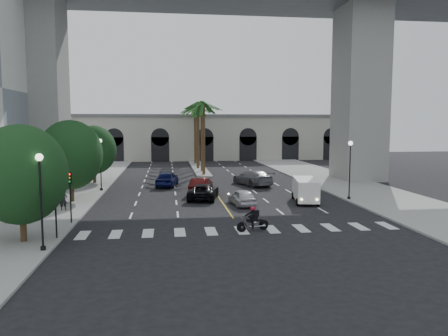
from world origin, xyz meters
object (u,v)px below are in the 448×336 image
car_a (242,197)px  pedestrian_b (18,202)px  lamp_post_left_near (41,194)px  traffic_signal_near (55,199)px  car_d (252,178)px  car_e (167,179)px  cargo_van (305,189)px  car_b (201,186)px  car_c (203,191)px  traffic_signal_far (70,189)px  motorcycle_rider (254,220)px  pedestrian_a (63,200)px  lamp_post_left_far (101,160)px  lamp_post_right (350,165)px

car_a → pedestrian_b: 17.56m
lamp_post_left_near → car_a: bearing=43.0°
lamp_post_left_near → traffic_signal_near: lamp_post_left_near is taller
lamp_post_left_near → car_d: lamp_post_left_near is taller
car_e → cargo_van: (12.02, -11.31, 0.30)m
traffic_signal_near → car_b: (9.80, 15.73, -1.70)m
car_c → car_e: 9.20m
traffic_signal_near → traffic_signal_far: (0.00, 4.00, 0.00)m
car_e → cargo_van: bearing=146.3°
motorcycle_rider → pedestrian_b: 18.23m
lamp_post_left_near → car_c: bearing=57.2°
car_e → cargo_van: size_ratio=0.98×
car_d → pedestrian_a: (-17.49, -12.52, 0.10)m
car_e → pedestrian_b: pedestrian_b is taller
pedestrian_a → pedestrian_b: (-3.17, -0.58, 0.01)m
lamp_post_left_near → pedestrian_a: 11.36m
car_a → car_b: 6.91m
lamp_post_left_far → car_e: lamp_post_left_far is taller
traffic_signal_far → pedestrian_a: (-1.53, 4.54, -1.55)m
traffic_signal_far → pedestrian_b: (-4.69, 3.96, -1.55)m
car_a → pedestrian_b: bearing=-2.0°
traffic_signal_far → car_c: size_ratio=0.70×
traffic_signal_far → motorcycle_rider: 12.60m
lamp_post_right → car_a: lamp_post_right is taller
lamp_post_left_far → cargo_van: bearing=-24.1°
car_d → traffic_signal_near: bearing=33.5°
lamp_post_right → car_e: 19.70m
traffic_signal_near → pedestrian_a: (-1.53, 8.54, -1.55)m
traffic_signal_near → car_a: 16.05m
traffic_signal_far → car_b: (9.80, 11.73, -1.70)m
lamp_post_left_far → traffic_signal_near: 18.51m
lamp_post_left_far → motorcycle_rider: 21.66m
lamp_post_left_far → car_c: 11.66m
lamp_post_left_near → car_e: bearing=74.6°
car_c → motorcycle_rider: bearing=113.1°
car_d → lamp_post_left_far: bearing=-10.3°
lamp_post_left_far → lamp_post_right: size_ratio=1.00×
cargo_van → lamp_post_left_near: bearing=-135.5°
motorcycle_rider → traffic_signal_far: bearing=149.4°
traffic_signal_near → car_b: traffic_signal_near is taller
traffic_signal_far → car_a: traffic_signal_far is taller
traffic_signal_far → car_c: bearing=42.2°
lamp_post_left_far → traffic_signal_far: (0.10, -14.50, -0.71)m
car_c → lamp_post_left_far: bearing=-17.0°
lamp_post_right → traffic_signal_near: size_ratio=1.47×
lamp_post_left_far → pedestrian_a: bearing=-98.1°
pedestrian_a → traffic_signal_far: bearing=-79.1°
lamp_post_left_far → lamp_post_right: bearing=-19.3°
traffic_signal_far → pedestrian_a: 5.03m
car_b → car_e: bearing=-46.9°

